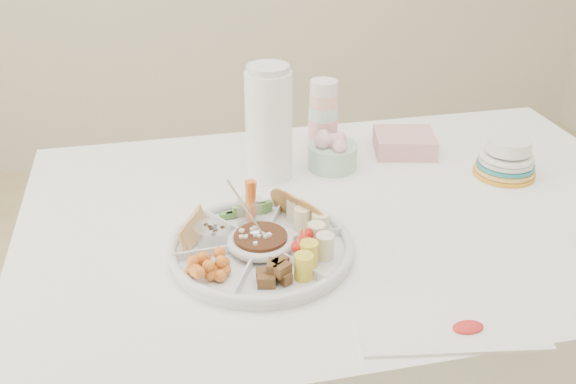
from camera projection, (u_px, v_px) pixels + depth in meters
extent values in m
cube|color=white|center=(345.00, 335.00, 1.68)|extent=(1.52, 1.02, 0.76)
cylinder|color=silver|center=(261.00, 245.00, 1.33)|extent=(0.40, 0.40, 0.04)
cylinder|color=brown|center=(261.00, 242.00, 1.32)|extent=(0.12, 0.12, 0.04)
cylinder|color=#B0CAA2|center=(323.00, 114.00, 1.72)|extent=(0.09, 0.09, 0.22)
cylinder|color=white|center=(269.00, 122.00, 1.58)|extent=(0.13, 0.13, 0.30)
cylinder|color=#AFC4B8|center=(333.00, 151.00, 1.67)|extent=(0.15, 0.15, 0.10)
cube|color=pink|center=(404.00, 143.00, 1.77)|extent=(0.19, 0.17, 0.05)
cylinder|color=gold|center=(507.00, 157.00, 1.63)|extent=(0.19, 0.19, 0.10)
cube|color=white|center=(452.00, 332.00, 1.12)|extent=(0.34, 0.16, 0.01)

